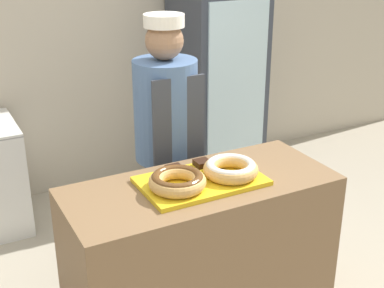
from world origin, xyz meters
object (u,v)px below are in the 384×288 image
beverage_fridge (217,82)px  brownie_back_right (202,163)px  serving_tray (201,181)px  baker_person (167,147)px  donut_chocolate_glaze (177,180)px  donut_light_glaze (231,168)px  brownie_back_left (175,169)px

beverage_fridge → brownie_back_right: bearing=-122.7°
serving_tray → baker_person: (0.09, 0.59, -0.05)m
donut_chocolate_glaze → donut_light_glaze: size_ratio=1.00×
serving_tray → brownie_back_left: 0.16m
donut_chocolate_glaze → donut_light_glaze: 0.31m
serving_tray → brownie_back_left: bearing=120.8°
donut_chocolate_glaze → brownie_back_left: 0.19m
donut_chocolate_glaze → donut_light_glaze: same height
donut_chocolate_glaze → baker_person: (0.24, 0.63, -0.10)m
baker_person → donut_chocolate_glaze: bearing=-110.8°
donut_chocolate_glaze → serving_tray: bearing=13.4°
donut_chocolate_glaze → beverage_fridge: 2.18m
serving_tray → brownie_back_right: size_ratio=7.81×
brownie_back_left → beverage_fridge: 2.00m
donut_chocolate_glaze → brownie_back_right: (0.24, 0.17, -0.03)m
brownie_back_left → beverage_fridge: (1.19, 1.60, -0.08)m
beverage_fridge → brownie_back_left: bearing=-126.6°
donut_chocolate_glaze → brownie_back_left: size_ratio=3.57×
brownie_back_left → baker_person: 0.49m
serving_tray → baker_person: 0.60m
serving_tray → baker_person: bearing=81.7°
brownie_back_left → brownie_back_right: 0.16m
baker_person → beverage_fridge: 1.53m
brownie_back_left → beverage_fridge: beverage_fridge is taller
donut_chocolate_glaze → brownie_back_left: (0.07, 0.17, -0.03)m
donut_chocolate_glaze → beverage_fridge: beverage_fridge is taller
donut_chocolate_glaze → brownie_back_right: donut_chocolate_glaze is taller
donut_light_glaze → beverage_fridge: size_ratio=0.16×
donut_chocolate_glaze → donut_light_glaze: (0.31, 0.00, 0.00)m
serving_tray → donut_chocolate_glaze: size_ratio=2.19×
baker_person → beverage_fridge: beverage_fridge is taller
brownie_back_left → baker_person: size_ratio=0.05×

